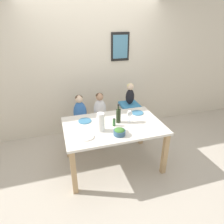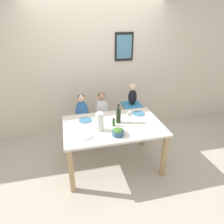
% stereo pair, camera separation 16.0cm
% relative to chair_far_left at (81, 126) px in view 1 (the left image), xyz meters
% --- Properties ---
extents(ground_plane, '(14.00, 14.00, 0.00)m').
position_rel_chair_far_left_xyz_m(ground_plane, '(0.40, -0.72, -0.39)').
color(ground_plane, '#BCB2A3').
extents(wall_back, '(10.00, 0.09, 2.70)m').
position_rel_chair_far_left_xyz_m(wall_back, '(0.40, 0.55, 0.96)').
color(wall_back, beige).
rests_on(wall_back, ground_plane).
extents(dining_table, '(1.49, 0.96, 0.74)m').
position_rel_chair_far_left_xyz_m(dining_table, '(0.40, -0.72, 0.26)').
color(dining_table, silver).
rests_on(dining_table, ground_plane).
extents(chair_far_left, '(0.40, 0.42, 0.46)m').
position_rel_chair_far_left_xyz_m(chair_far_left, '(0.00, 0.00, 0.00)').
color(chair_far_left, silver).
rests_on(chair_far_left, ground_plane).
extents(chair_far_center, '(0.40, 0.42, 0.46)m').
position_rel_chair_far_left_xyz_m(chair_far_center, '(0.37, 0.00, 0.00)').
color(chair_far_center, silver).
rests_on(chair_far_center, ground_plane).
extents(chair_right_highchair, '(0.34, 0.36, 0.72)m').
position_rel_chair_far_left_xyz_m(chair_right_highchair, '(0.95, 0.00, 0.18)').
color(chair_right_highchair, silver).
rests_on(chair_right_highchair, ground_plane).
extents(person_child_left, '(0.24, 0.18, 0.54)m').
position_rel_chair_far_left_xyz_m(person_child_left, '(0.00, 0.00, 0.33)').
color(person_child_left, '#3366B2').
rests_on(person_child_left, chair_far_left).
extents(person_child_center, '(0.24, 0.18, 0.54)m').
position_rel_chair_far_left_xyz_m(person_child_center, '(0.37, 0.00, 0.33)').
color(person_child_center, silver).
rests_on(person_child_center, chair_far_center).
extents(person_baby_right, '(0.16, 0.13, 0.40)m').
position_rel_chair_far_left_xyz_m(person_baby_right, '(0.95, 0.00, 0.55)').
color(person_baby_right, black).
rests_on(person_baby_right, chair_right_highchair).
extents(wine_bottle, '(0.07, 0.07, 0.30)m').
position_rel_chair_far_left_xyz_m(wine_bottle, '(0.50, -0.67, 0.48)').
color(wine_bottle, '#232D19').
rests_on(wine_bottle, dining_table).
extents(paper_towel_roll, '(0.11, 0.11, 0.27)m').
position_rel_chair_far_left_xyz_m(paper_towel_roll, '(0.18, -0.84, 0.49)').
color(paper_towel_roll, white).
rests_on(paper_towel_roll, dining_table).
extents(wine_glass_near, '(0.08, 0.08, 0.20)m').
position_rel_chair_far_left_xyz_m(wine_glass_near, '(0.67, -0.70, 0.50)').
color(wine_glass_near, white).
rests_on(wine_glass_near, dining_table).
extents(salad_bowl_large, '(0.17, 0.17, 0.10)m').
position_rel_chair_far_left_xyz_m(salad_bowl_large, '(0.40, -1.02, 0.41)').
color(salad_bowl_large, '#335675').
rests_on(salad_bowl_large, dining_table).
extents(dinner_plate_front_left, '(0.20, 0.20, 0.01)m').
position_rel_chair_far_left_xyz_m(dinner_plate_front_left, '(-0.05, -0.95, 0.36)').
color(dinner_plate_front_left, silver).
rests_on(dinner_plate_front_left, dining_table).
extents(dinner_plate_back_left, '(0.20, 0.20, 0.01)m').
position_rel_chair_far_left_xyz_m(dinner_plate_back_left, '(0.01, -0.49, 0.36)').
color(dinner_plate_back_left, teal).
rests_on(dinner_plate_back_left, dining_table).
extents(dinner_plate_back_right, '(0.20, 0.20, 0.01)m').
position_rel_chair_far_left_xyz_m(dinner_plate_back_right, '(0.91, -0.46, 0.36)').
color(dinner_plate_back_right, teal).
rests_on(dinner_plate_back_right, dining_table).
extents(condiment_bottle_hot_sauce, '(0.04, 0.04, 0.14)m').
position_rel_chair_far_left_xyz_m(condiment_bottle_hot_sauce, '(0.40, -0.76, 0.42)').
color(condiment_bottle_hot_sauce, '#336633').
rests_on(condiment_bottle_hot_sauce, dining_table).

